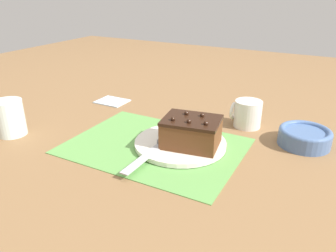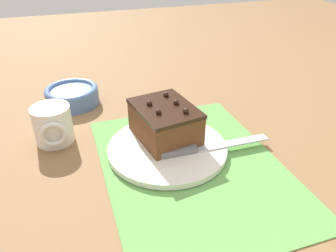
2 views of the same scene
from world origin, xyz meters
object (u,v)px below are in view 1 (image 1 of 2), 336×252
Objects in this scene: chocolate_cake at (191,132)px; coffee_mug at (247,114)px; serving_knife at (160,144)px; small_bowl at (305,136)px; drinking_glass at (10,118)px; cake_plate at (180,143)px.

chocolate_cake is 0.24m from coffee_mug.
serving_knife is 0.39m from small_bowl.
chocolate_cake reaches higher than small_bowl.
chocolate_cake is 0.31m from small_bowl.
coffee_mug is (-0.58, -0.38, -0.01)m from drinking_glass.
cake_plate is 0.06m from chocolate_cake.
small_bowl is 0.18m from coffee_mug.
drinking_glass reaches higher than chocolate_cake.
drinking_glass is 0.83m from small_bowl.
cake_plate is 1.04× the size of serving_knife.
small_bowl is at bearing -145.98° from chocolate_cake.
cake_plate is at bearing 30.00° from small_bowl.
serving_knife is 0.45m from drinking_glass.
drinking_glass reaches higher than coffee_mug.
small_bowl is at bearing -145.34° from serving_knife.
small_bowl reaches higher than cake_plate.
cake_plate is at bearing 61.88° from coffee_mug.
cake_plate is 0.49m from drinking_glass.
cake_plate is 2.38× the size of drinking_glass.
cake_plate is 2.71× the size of coffee_mug.
small_bowl is (-0.26, -0.17, -0.03)m from chocolate_cake.
drinking_glass reaches higher than small_bowl.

